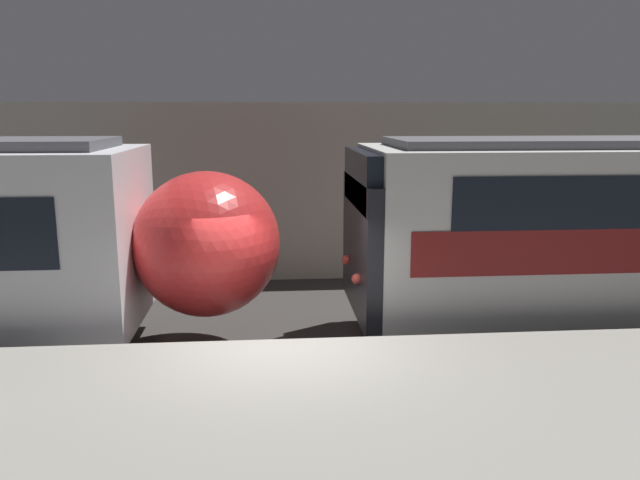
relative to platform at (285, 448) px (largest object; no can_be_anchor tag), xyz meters
The scene contains 3 objects.
ground_plane 2.07m from the platform, 90.00° to the left, with size 120.00×120.00×0.00m, color #33302D.
platform is the anchor object (origin of this frame).
station_rear_barrier 8.85m from the platform, 90.00° to the left, with size 50.00×0.15×4.24m.
Camera 1 is at (-0.14, -8.13, 4.03)m, focal length 35.00 mm.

